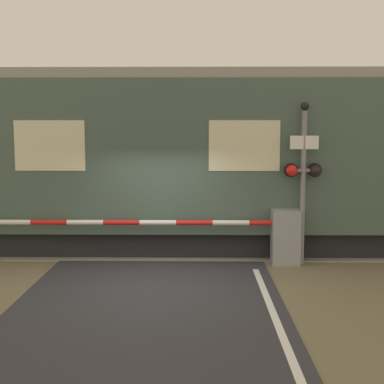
# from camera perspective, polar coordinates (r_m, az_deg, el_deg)

# --- Properties ---
(ground_plane) EXTENTS (80.00, 80.00, 0.00)m
(ground_plane) POSITION_cam_1_polar(r_m,az_deg,el_deg) (10.35, -4.00, -9.72)
(ground_plane) COLOR #6B6047
(track_bed) EXTENTS (36.00, 3.20, 0.13)m
(track_bed) POSITION_cam_1_polar(r_m,az_deg,el_deg) (13.52, -2.84, -5.71)
(track_bed) COLOR gray
(track_bed) RESTS_ON ground_plane
(train) EXTENTS (15.43, 3.09, 4.27)m
(train) POSITION_cam_1_polar(r_m,az_deg,el_deg) (13.24, 5.03, 3.45)
(train) COLOR black
(train) RESTS_ON ground_plane
(crossing_barrier) EXTENTS (6.74, 0.44, 1.20)m
(crossing_barrier) POSITION_cam_1_polar(r_m,az_deg,el_deg) (11.73, 6.93, -4.47)
(crossing_barrier) COLOR gray
(crossing_barrier) RESTS_ON ground_plane
(signal_post) EXTENTS (0.81, 0.26, 3.50)m
(signal_post) POSITION_cam_1_polar(r_m,az_deg,el_deg) (11.67, 11.79, 1.98)
(signal_post) COLOR gray
(signal_post) RESTS_ON ground_plane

